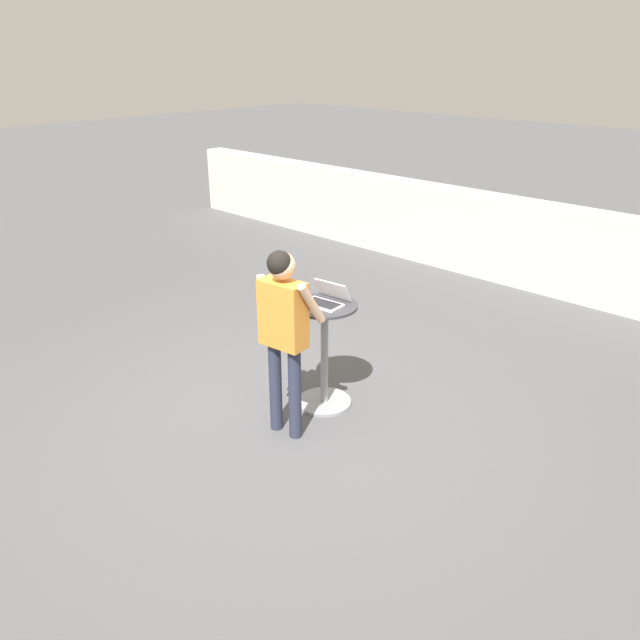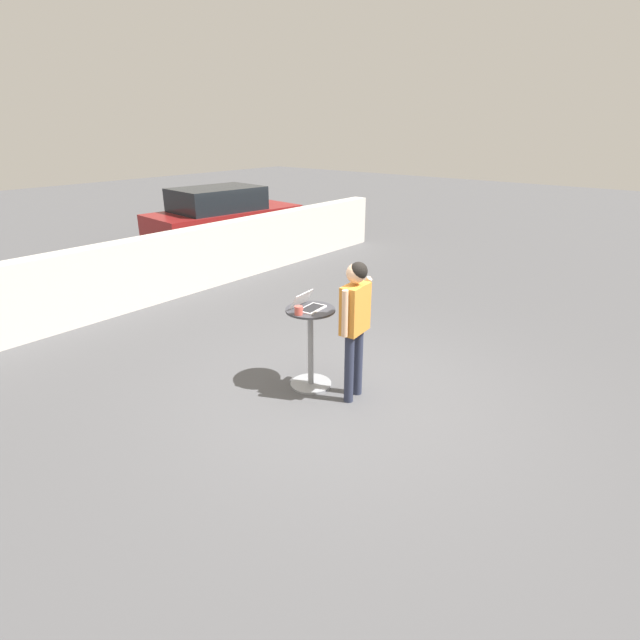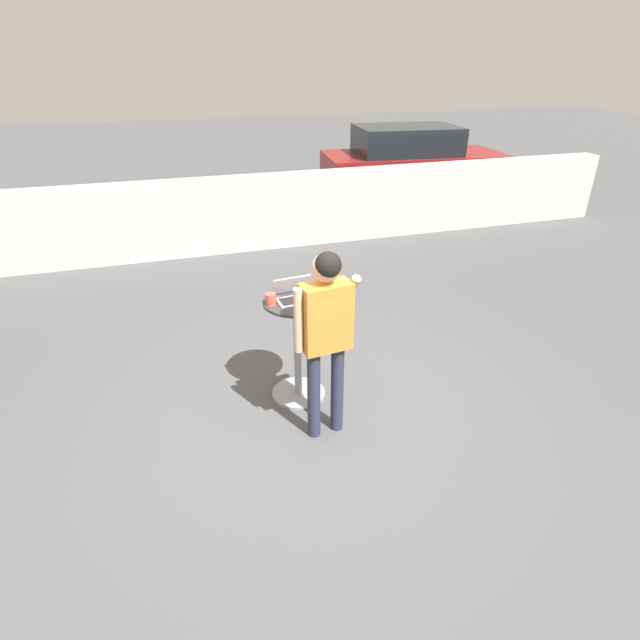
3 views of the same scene
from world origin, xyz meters
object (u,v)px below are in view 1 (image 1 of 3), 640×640
(coffee_mug, at_px, (305,293))
(standing_person, at_px, (283,322))
(cafe_table, at_px, (324,350))
(laptop, at_px, (326,299))

(coffee_mug, distance_m, standing_person, 0.65)
(cafe_table, distance_m, laptop, 0.50)
(laptop, xyz_separation_m, coffee_mug, (-0.22, -0.05, 0.01))
(laptop, bearing_deg, cafe_table, -78.23)
(laptop, distance_m, standing_person, 0.62)
(laptop, bearing_deg, standing_person, -81.64)
(cafe_table, bearing_deg, laptop, 101.77)
(cafe_table, distance_m, standing_person, 0.78)
(cafe_table, bearing_deg, standing_person, -81.80)
(cafe_table, xyz_separation_m, coffee_mug, (-0.23, -0.02, 0.51))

